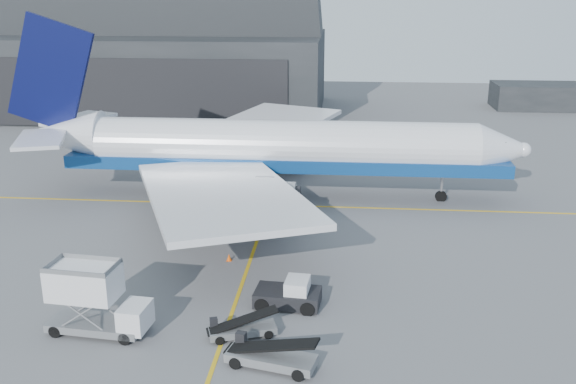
# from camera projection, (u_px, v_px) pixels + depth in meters

# --- Properties ---
(ground) EXTENTS (200.00, 200.00, 0.00)m
(ground) POSITION_uv_depth(u_px,v_px,m) (233.00, 310.00, 39.82)
(ground) COLOR #565659
(ground) RESTS_ON ground
(taxi_lines) EXTENTS (80.00, 42.12, 0.02)m
(taxi_lines) POSITION_uv_depth(u_px,v_px,m) (259.00, 235.00, 51.82)
(taxi_lines) COLOR gold
(taxi_lines) RESTS_ON ground
(hangar) EXTENTS (50.00, 28.30, 28.00)m
(hangar) POSITION_uv_depth(u_px,v_px,m) (162.00, 50.00, 100.25)
(hangar) COLOR black
(hangar) RESTS_ON ground
(distant_bldg_a) EXTENTS (14.00, 8.00, 4.00)m
(distant_bldg_a) POSITION_uv_depth(u_px,v_px,m) (536.00, 108.00, 104.94)
(distant_bldg_a) COLOR black
(distant_bldg_a) RESTS_ON ground
(airliner) EXTENTS (48.69, 47.22, 17.09)m
(airliner) POSITION_uv_depth(u_px,v_px,m) (264.00, 148.00, 59.82)
(airliner) COLOR white
(airliner) RESTS_ON ground
(catering_truck) EXTENTS (6.10, 2.79, 4.06)m
(catering_truck) POSITION_uv_depth(u_px,v_px,m) (94.00, 300.00, 36.68)
(catering_truck) COLOR slate
(catering_truck) RESTS_ON ground
(pushback_tug) EXTENTS (4.27, 2.74, 1.89)m
(pushback_tug) POSITION_uv_depth(u_px,v_px,m) (290.00, 295.00, 40.20)
(pushback_tug) COLOR black
(pushback_tug) RESTS_ON ground
(belt_loader_a) EXTENTS (4.16, 2.46, 1.56)m
(belt_loader_a) POSITION_uv_depth(u_px,v_px,m) (242.00, 329.00, 36.72)
(belt_loader_a) COLOR slate
(belt_loader_a) RESTS_ON ground
(belt_loader_b) EXTENTS (5.18, 2.69, 1.93)m
(belt_loader_b) POSITION_uv_depth(u_px,v_px,m) (270.00, 356.00, 33.78)
(belt_loader_b) COLOR slate
(belt_loader_b) RESTS_ON ground
(traffic_cone) EXTENTS (0.37, 0.37, 0.53)m
(traffic_cone) POSITION_uv_depth(u_px,v_px,m) (229.00, 257.00, 46.88)
(traffic_cone) COLOR #F65607
(traffic_cone) RESTS_ON ground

